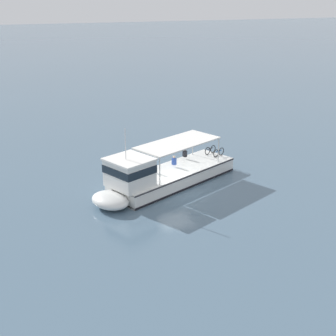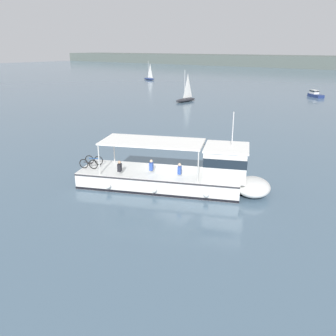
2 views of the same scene
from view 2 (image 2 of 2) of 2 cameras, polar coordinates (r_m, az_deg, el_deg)
ground_plane at (r=24.85m, az=1.57°, el=-2.23°), size 400.00×400.00×0.00m
ferry_main at (r=23.26m, az=2.44°, el=-1.08°), size 12.82×8.19×5.32m
sailboat_far_left at (r=62.47m, az=2.91°, el=11.24°), size 1.92×4.92×5.40m
motorboat_off_bow at (r=73.96m, az=22.86°, el=11.03°), size 3.57×3.34×1.26m
sailboat_far_right at (r=105.43m, az=-3.08°, el=14.43°), size 5.00×2.57×5.40m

